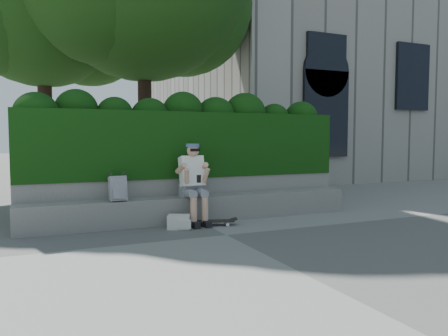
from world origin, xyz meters
name	(u,v)px	position (x,y,z in m)	size (l,w,h in m)	color
ground	(226,235)	(0.00, 0.00, 0.00)	(80.00, 80.00, 0.00)	slate
bench_ledge	(198,208)	(0.00, 1.25, 0.23)	(6.00, 0.45, 0.45)	gray
planter_wall	(189,197)	(0.00, 1.73, 0.38)	(6.00, 0.50, 0.75)	gray
hedge	(185,145)	(0.00, 1.95, 1.35)	(6.00, 1.00, 1.20)	black
building	(309,5)	(9.00, 11.00, 7.50)	(12.00, 12.00, 15.00)	gray
person	(193,180)	(-0.15, 1.07, 0.75)	(0.40, 0.76, 1.38)	gray
skateboard	(210,221)	(0.05, 0.77, 0.07)	(0.82, 0.43, 0.08)	black
backpack_plaid	(118,189)	(-1.42, 1.15, 0.65)	(0.28, 0.15, 0.41)	#A3A3A8
backpack_ground	(179,222)	(-0.52, 0.73, 0.11)	(0.35, 0.25, 0.23)	beige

